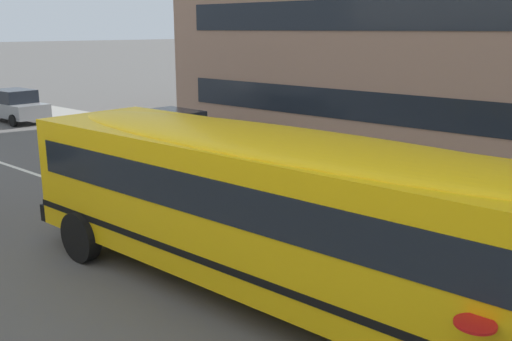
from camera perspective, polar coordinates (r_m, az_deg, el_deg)
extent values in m
plane|color=#54514F|center=(10.92, 11.39, -11.35)|extent=(400.00, 400.00, 0.00)
cube|color=gray|center=(17.57, 24.12, -2.45)|extent=(120.00, 3.00, 0.01)
cube|color=silver|center=(10.92, 11.39, -11.34)|extent=(110.00, 0.16, 0.01)
cube|color=yellow|center=(9.51, 3.38, -4.19)|extent=(11.46, 2.79, 2.28)
cube|color=black|center=(13.92, -16.03, -2.89)|extent=(0.25, 2.60, 0.37)
cube|color=black|center=(9.39, 3.42, -1.81)|extent=(10.78, 2.82, 0.66)
cube|color=black|center=(9.74, 3.32, -7.96)|extent=(11.48, 2.82, 0.12)
ellipsoid|color=yellow|center=(9.22, 3.48, 2.57)|extent=(11.00, 2.57, 0.37)
cylinder|color=red|center=(6.75, 21.22, -14.24)|extent=(0.46, 0.46, 0.03)
cylinder|color=black|center=(13.60, -8.01, -3.68)|extent=(1.04, 0.31, 1.04)
cylinder|color=black|center=(12.15, -17.25, -6.40)|extent=(1.04, 0.31, 1.04)
cube|color=gray|center=(31.45, -23.01, 5.70)|extent=(3.92, 1.75, 0.70)
cube|color=black|center=(31.51, -23.25, 6.93)|extent=(2.22, 1.59, 0.64)
cylinder|color=black|center=(30.74, -20.44, 5.11)|extent=(0.60, 0.19, 0.60)
cylinder|color=black|center=(29.97, -23.28, 4.63)|extent=(0.60, 0.19, 0.60)
cylinder|color=black|center=(33.03, -22.65, 5.47)|extent=(0.60, 0.19, 0.60)
cube|color=black|center=(21.74, -8.08, 3.39)|extent=(3.96, 1.85, 0.70)
cube|color=black|center=(21.75, -8.39, 5.17)|extent=(2.26, 1.64, 0.64)
cylinder|color=black|center=(21.37, -4.10, 2.35)|extent=(0.61, 0.20, 0.60)
cylinder|color=black|center=(20.29, -7.65, 1.63)|extent=(0.61, 0.20, 0.60)
cylinder|color=black|center=(23.33, -8.40, 3.23)|extent=(0.61, 0.20, 0.60)
cylinder|color=black|center=(22.35, -11.84, 2.60)|extent=(0.61, 0.20, 0.60)
cube|color=black|center=(21.02, 9.84, 6.46)|extent=(16.62, 0.04, 1.10)
cube|color=black|center=(20.85, 10.22, 15.21)|extent=(16.62, 0.04, 1.10)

